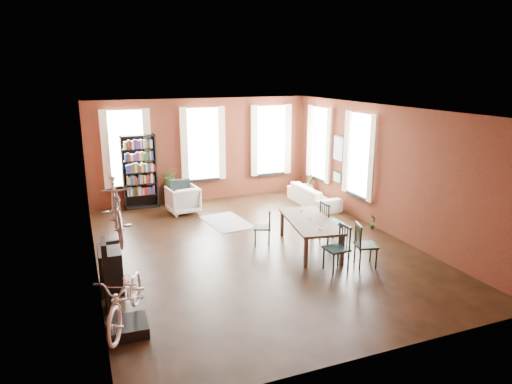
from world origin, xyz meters
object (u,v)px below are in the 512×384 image
dining_chair_b (262,227)px  bike_trainer (128,327)px  dining_chair_a (336,249)px  dining_chair_c (366,245)px  bicycle_floor (124,272)px  dining_table (310,235)px  bookshelf (140,172)px  white_armchair (183,198)px  cream_sofa (314,192)px  plant_stand (170,195)px  dining_chair_d (331,222)px  console_table (111,269)px

dining_chair_b → bike_trainer: (-3.41, -2.72, -0.35)m
dining_chair_a → dining_chair_b: 2.09m
dining_chair_c → bicycle_floor: (-4.96, -0.83, 0.59)m
dining_table → bicycle_floor: bearing=-144.2°
dining_chair_c → bookshelf: 7.21m
white_armchair → cream_sofa: 3.96m
bike_trainer → dining_chair_b: bearing=38.6°
bookshelf → bike_trainer: 7.06m
dining_chair_a → white_armchair: 5.49m
bookshelf → bike_trainer: bookshelf is taller
bike_trainer → plant_stand: (2.03, 6.88, 0.21)m
dining_chair_a → bicycle_floor: size_ratio=0.55×
dining_chair_a → dining_chair_c: (0.70, -0.02, -0.02)m
dining_chair_c → dining_chair_d: dining_chair_d is taller
dining_chair_d → bookshelf: (-3.83, 4.62, 0.60)m
bike_trainer → console_table: 1.71m
console_table → bicycle_floor: 1.85m
dining_chair_d → bookshelf: size_ratio=0.46×
console_table → white_armchair: bearing=61.1°
dining_chair_a → bike_trainer: (-4.27, -0.81, -0.39)m
dining_chair_d → bike_trainer: size_ratio=1.61×
dining_chair_d → console_table: dining_chair_d is taller
cream_sofa → dining_table: bearing=150.0°
dining_chair_a → bike_trainer: size_ratio=1.55×
dining_chair_d → bike_trainer: dining_chair_d is taller
dining_chair_d → bookshelf: bearing=38.8°
bookshelf → bicycle_floor: size_ratio=1.26×
bike_trainer → plant_stand: bearing=73.6°
white_armchair → bike_trainer: bearing=63.0°
dining_chair_c → bike_trainer: bearing=114.5°
dining_chair_a → dining_chair_b: (-0.86, 1.91, -0.05)m
dining_chair_d → bicycle_floor: (-5.00, -2.31, 0.55)m
console_table → dining_table: bearing=4.7°
bookshelf → cream_sofa: (4.95, -1.70, -0.69)m
dining_chair_a → bike_trainer: dining_chair_a is taller
white_armchair → bicycle_floor: (-2.22, -5.95, 0.63)m
dining_chair_a → bookshelf: (-3.09, 6.07, 0.62)m
dining_chair_c → white_armchair: size_ratio=1.08×
cream_sofa → white_armchair: bearing=79.5°
dining_chair_a → white_armchair: size_ratio=1.12×
white_armchair → cream_sofa: bearing=163.1°
bookshelf → white_armchair: (1.06, -0.98, -0.67)m
cream_sofa → bicycle_floor: bearing=130.5°
dining_table → dining_chair_c: bearing=-52.4°
dining_chair_a → dining_chair_d: 1.63m
dining_chair_c → console_table: bearing=95.5°
dining_chair_d → console_table: (-5.11, -0.58, -0.10)m
dining_chair_a → console_table: 4.46m
dining_chair_a → console_table: (-4.37, 0.87, -0.08)m
dining_chair_c → bookshelf: (-3.80, 6.09, 0.63)m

